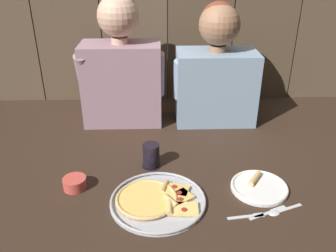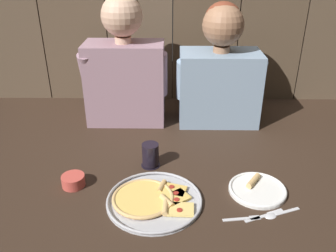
# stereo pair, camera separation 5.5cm
# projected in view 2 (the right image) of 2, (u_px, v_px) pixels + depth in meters

# --- Properties ---
(ground_plane) EXTENTS (3.20, 3.20, 0.00)m
(ground_plane) POSITION_uv_depth(u_px,v_px,m) (172.00, 177.00, 1.41)
(ground_plane) COLOR #332319
(pizza_tray) EXTENTS (0.35, 0.35, 0.03)m
(pizza_tray) POSITION_uv_depth(u_px,v_px,m) (152.00, 199.00, 1.28)
(pizza_tray) COLOR #B2B2B7
(pizza_tray) RESTS_ON ground
(dinner_plate) EXTENTS (0.22, 0.22, 0.03)m
(dinner_plate) POSITION_uv_depth(u_px,v_px,m) (258.00, 189.00, 1.33)
(dinner_plate) COLOR white
(dinner_plate) RESTS_ON ground
(drinking_glass) EXTENTS (0.08, 0.08, 0.10)m
(drinking_glass) POSITION_uv_depth(u_px,v_px,m) (151.00, 155.00, 1.47)
(drinking_glass) COLOR black
(drinking_glass) RESTS_ON ground
(dipping_bowl) EXTENTS (0.09, 0.09, 0.04)m
(dipping_bowl) POSITION_uv_depth(u_px,v_px,m) (74.00, 180.00, 1.35)
(dipping_bowl) COLOR #CC4C42
(dipping_bowl) RESTS_ON ground
(table_fork) EXTENTS (0.13, 0.03, 0.01)m
(table_fork) POSITION_uv_depth(u_px,v_px,m) (244.00, 218.00, 1.20)
(table_fork) COLOR silver
(table_fork) RESTS_ON ground
(table_knife) EXTENTS (0.15, 0.08, 0.01)m
(table_knife) POSITION_uv_depth(u_px,v_px,m) (266.00, 216.00, 1.21)
(table_knife) COLOR silver
(table_knife) RESTS_ON ground
(table_spoon) EXTENTS (0.14, 0.07, 0.01)m
(table_spoon) POSITION_uv_depth(u_px,v_px,m) (277.00, 214.00, 1.22)
(table_spoon) COLOR silver
(table_spoon) RESTS_ON ground
(diner_left) EXTENTS (0.43, 0.22, 0.64)m
(diner_left) POSITION_uv_depth(u_px,v_px,m) (125.00, 65.00, 1.75)
(diner_left) COLOR gray
(diner_left) RESTS_ON ground
(diner_right) EXTENTS (0.43, 0.24, 0.60)m
(diner_right) POSITION_uv_depth(u_px,v_px,m) (220.00, 71.00, 1.76)
(diner_right) COLOR #849EB7
(diner_right) RESTS_ON ground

